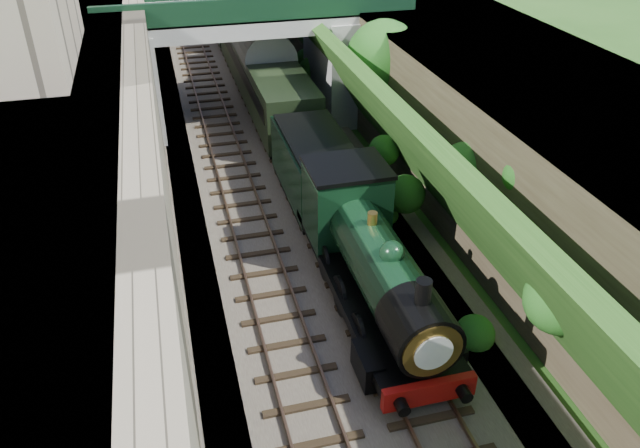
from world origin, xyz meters
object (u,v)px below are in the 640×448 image
Objects in this scene: locomotive at (372,262)px; tender at (316,171)px; tree at (384,59)px; road_bridge at (263,46)px.

locomotive is 7.37m from tender.
tree reaches higher than locomotive.
tender is (-4.71, -4.95, -3.03)m from tree.
tree reaches higher than tender.
locomotive is 1.70× the size of tender.
tender is (-0.00, 7.36, -0.27)m from locomotive.
road_bridge is 1.56× the size of locomotive.
tree is 13.46m from locomotive.
tree is at bearing -49.09° from road_bridge.
road_bridge is 2.67× the size of tender.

